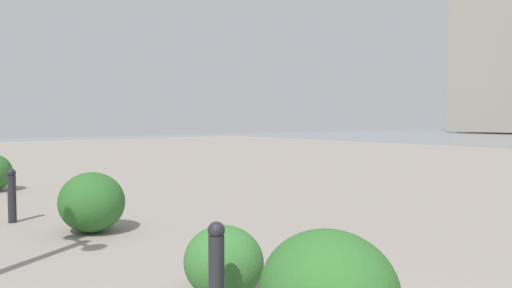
# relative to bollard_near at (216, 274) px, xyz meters

# --- Properties ---
(bollard_near) EXTENTS (0.13, 0.13, 0.83)m
(bollard_near) POSITION_rel_bollard_near_xyz_m (0.00, 0.00, 0.00)
(bollard_near) COLOR #232328
(bollard_near) RESTS_ON ground
(bollard_mid) EXTENTS (0.13, 0.13, 0.83)m
(bollard_mid) POSITION_rel_bollard_near_xyz_m (5.10, 0.29, 0.00)
(bollard_mid) COLOR #232328
(bollard_mid) RESTS_ON ground
(shrub_wide) EXTENTS (0.76, 0.68, 0.65)m
(shrub_wide) POSITION_rel_bollard_near_xyz_m (0.51, -0.42, -0.11)
(shrub_wide) COLOR #387533
(shrub_wide) RESTS_ON ground
(shrub_tall) EXTENTS (0.99, 0.89, 0.84)m
(shrub_tall) POSITION_rel_bollard_near_xyz_m (3.73, -0.44, -0.01)
(shrub_tall) COLOR #2D6628
(shrub_tall) RESTS_ON ground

